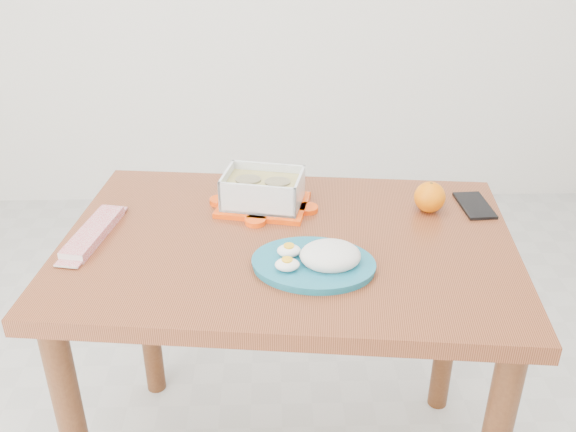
{
  "coord_description": "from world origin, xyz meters",
  "views": [
    {
      "loc": [
        0.08,
        -1.21,
        1.5
      ],
      "look_at": [
        0.11,
        0.05,
        0.81
      ],
      "focal_mm": 40.0,
      "sensor_mm": 36.0,
      "label": 1
    }
  ],
  "objects_px": {
    "dining_table": "(288,282)",
    "rice_plate": "(319,259)",
    "orange_fruit": "(430,197)",
    "smartphone": "(475,205)",
    "food_container": "(263,191)"
  },
  "relations": [
    {
      "from": "food_container",
      "to": "smartphone",
      "type": "xyz_separation_m",
      "value": [
        0.53,
        -0.01,
        -0.04
      ]
    },
    {
      "from": "food_container",
      "to": "smartphone",
      "type": "height_order",
      "value": "food_container"
    },
    {
      "from": "dining_table",
      "to": "rice_plate",
      "type": "bearing_deg",
      "value": -57.34
    },
    {
      "from": "orange_fruit",
      "to": "smartphone",
      "type": "xyz_separation_m",
      "value": [
        0.12,
        0.02,
        -0.03
      ]
    },
    {
      "from": "dining_table",
      "to": "food_container",
      "type": "xyz_separation_m",
      "value": [
        -0.06,
        0.16,
        0.16
      ]
    },
    {
      "from": "food_container",
      "to": "smartphone",
      "type": "bearing_deg",
      "value": 10.71
    },
    {
      "from": "dining_table",
      "to": "smartphone",
      "type": "relative_size",
      "value": 7.83
    },
    {
      "from": "orange_fruit",
      "to": "rice_plate",
      "type": "relative_size",
      "value": 0.25
    },
    {
      "from": "dining_table",
      "to": "smartphone",
      "type": "height_order",
      "value": "smartphone"
    },
    {
      "from": "dining_table",
      "to": "food_container",
      "type": "height_order",
      "value": "food_container"
    },
    {
      "from": "food_container",
      "to": "rice_plate",
      "type": "distance_m",
      "value": 0.31
    },
    {
      "from": "orange_fruit",
      "to": "smartphone",
      "type": "distance_m",
      "value": 0.13
    },
    {
      "from": "dining_table",
      "to": "rice_plate",
      "type": "distance_m",
      "value": 0.2
    },
    {
      "from": "dining_table",
      "to": "rice_plate",
      "type": "xyz_separation_m",
      "value": [
        0.06,
        -0.12,
        0.14
      ]
    },
    {
      "from": "food_container",
      "to": "orange_fruit",
      "type": "relative_size",
      "value": 3.22
    }
  ]
}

